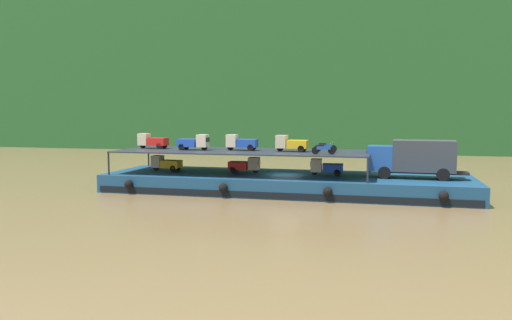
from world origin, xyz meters
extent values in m
plane|color=brown|center=(0.00, 0.00, 0.00)|extent=(400.00, 400.00, 0.00)
cube|color=#235628|center=(0.00, 59.78, 17.74)|extent=(148.94, 33.37, 35.49)
ellipsoid|color=#204E24|center=(0.00, 66.46, 30.17)|extent=(134.05, 30.04, 12.42)
cube|color=navy|center=(0.00, 0.00, 0.75)|extent=(31.06, 8.58, 1.50)
cube|color=black|center=(0.00, -4.31, 0.35)|extent=(30.44, 0.06, 0.50)
sphere|color=black|center=(-12.42, -4.51, 0.85)|extent=(0.72, 0.72, 0.72)
sphere|color=black|center=(-4.14, -4.51, 0.85)|extent=(0.72, 0.72, 0.72)
sphere|color=black|center=(4.14, -4.51, 0.85)|extent=(0.72, 0.72, 0.72)
sphere|color=black|center=(12.42, -4.51, 0.85)|extent=(0.72, 0.72, 0.72)
cube|color=#1E4C99|center=(7.93, 0.15, 3.10)|extent=(2.10, 2.27, 2.00)
cube|color=#192833|center=(6.90, 0.20, 3.45)|extent=(0.14, 1.84, 0.60)
cube|color=#33383D|center=(11.33, 0.00, 3.35)|extent=(4.90, 2.52, 2.50)
cube|color=black|center=(11.33, 0.00, 2.05)|extent=(6.86, 1.69, 0.20)
cylinder|color=black|center=(8.38, 1.15, 2.00)|extent=(1.01, 0.33, 1.00)
cylinder|color=black|center=(8.28, -0.87, 2.00)|extent=(1.01, 0.33, 1.00)
cylinder|color=black|center=(12.81, 0.94, 2.00)|extent=(1.01, 0.33, 1.00)
cylinder|color=black|center=(12.72, -1.08, 2.00)|extent=(1.01, 0.33, 1.00)
cylinder|color=#232833|center=(7.05, 3.81, 2.50)|extent=(0.16, 0.16, 2.00)
cylinder|color=#232833|center=(7.05, -3.81, 2.50)|extent=(0.16, 0.16, 2.00)
cylinder|color=#232833|center=(-14.65, 3.81, 2.50)|extent=(0.16, 0.16, 2.00)
cylinder|color=#232833|center=(-14.65, -3.81, 2.50)|extent=(0.16, 0.16, 2.00)
cube|color=#232833|center=(-3.80, 0.00, 3.45)|extent=(21.86, 7.78, 0.10)
cube|color=gold|center=(-10.61, 0.20, 2.13)|extent=(1.74, 1.26, 0.70)
cube|color=#C6B793|center=(-12.00, 0.26, 2.33)|extent=(0.94, 1.03, 1.10)
cube|color=#19232D|center=(-12.47, 0.27, 2.44)|extent=(0.07, 0.85, 0.38)
cylinder|color=black|center=(-12.15, 0.26, 1.78)|extent=(0.56, 0.16, 0.56)
cylinder|color=black|center=(-10.19, 0.72, 1.78)|extent=(0.56, 0.16, 0.56)
cylinder|color=black|center=(-10.23, -0.34, 1.78)|extent=(0.56, 0.16, 0.56)
cube|color=red|center=(-4.28, 0.49, 2.13)|extent=(1.72, 1.24, 0.70)
cube|color=#C6B793|center=(-2.89, 0.52, 2.33)|extent=(0.92, 1.02, 1.10)
cube|color=#19232D|center=(-2.42, 0.53, 2.44)|extent=(0.06, 0.85, 0.38)
cylinder|color=black|center=(-2.74, 0.53, 1.78)|extent=(0.56, 0.15, 0.56)
cylinder|color=black|center=(-4.67, -0.04, 1.78)|extent=(0.56, 0.15, 0.56)
cylinder|color=black|center=(-4.70, 1.01, 1.78)|extent=(0.56, 0.15, 0.56)
cube|color=#1E47B7|center=(4.04, 0.47, 2.13)|extent=(1.77, 1.30, 0.70)
cube|color=beige|center=(2.64, 0.39, 2.33)|extent=(0.96, 1.05, 1.10)
cube|color=#19232D|center=(2.17, 0.36, 2.44)|extent=(0.09, 0.85, 0.38)
cylinder|color=black|center=(2.49, 0.38, 1.78)|extent=(0.57, 0.17, 0.56)
cylinder|color=black|center=(4.41, 1.02, 1.78)|extent=(0.57, 0.17, 0.56)
cylinder|color=black|center=(4.47, -0.03, 1.78)|extent=(0.57, 0.17, 0.56)
cube|color=red|center=(-12.14, 0.70, 4.13)|extent=(1.73, 1.24, 0.70)
cube|color=beige|center=(-13.54, 0.73, 4.33)|extent=(0.93, 1.02, 1.10)
cube|color=#19232D|center=(-14.01, 0.75, 4.44)|extent=(0.06, 0.85, 0.38)
cylinder|color=black|center=(-13.69, 0.74, 3.78)|extent=(0.56, 0.15, 0.56)
cylinder|color=black|center=(-11.73, 1.22, 3.78)|extent=(0.56, 0.15, 0.56)
cylinder|color=black|center=(-11.76, 0.16, 3.78)|extent=(0.56, 0.15, 0.56)
cube|color=#1E47B7|center=(-8.75, -0.34, 4.13)|extent=(1.71, 1.22, 0.70)
cube|color=beige|center=(-7.35, -0.36, 4.33)|extent=(0.91, 1.01, 1.10)
cube|color=#19232D|center=(-6.88, -0.36, 4.44)|extent=(0.05, 0.85, 0.38)
cylinder|color=black|center=(-7.20, -0.36, 3.78)|extent=(0.56, 0.15, 0.56)
cylinder|color=black|center=(-9.15, -0.87, 3.78)|extent=(0.56, 0.15, 0.56)
cylinder|color=black|center=(-9.14, 0.19, 3.78)|extent=(0.56, 0.15, 0.56)
cube|color=#1E47B7|center=(-3.45, 0.36, 4.13)|extent=(1.72, 1.23, 0.70)
cube|color=beige|center=(-4.85, 0.34, 4.33)|extent=(0.92, 1.02, 1.10)
cube|color=#19232D|center=(-5.32, 0.33, 4.44)|extent=(0.06, 0.85, 0.38)
cylinder|color=black|center=(-5.00, 0.33, 3.78)|extent=(0.56, 0.15, 0.56)
cylinder|color=black|center=(-3.06, 0.90, 3.78)|extent=(0.56, 0.15, 0.56)
cylinder|color=black|center=(-3.04, -0.16, 3.78)|extent=(0.56, 0.15, 0.56)
cube|color=gold|center=(1.09, -0.03, 4.13)|extent=(1.76, 1.29, 0.70)
cube|color=#C6B793|center=(-0.31, 0.05, 4.33)|extent=(0.95, 1.05, 1.10)
cube|color=#19232D|center=(-0.78, 0.07, 4.44)|extent=(0.09, 0.85, 0.38)
cylinder|color=black|center=(-0.46, 0.06, 3.78)|extent=(0.57, 0.17, 0.56)
cylinder|color=black|center=(1.52, 0.48, 3.78)|extent=(0.57, 0.17, 0.56)
cylinder|color=black|center=(1.46, -0.58, 3.78)|extent=(0.57, 0.17, 0.56)
cylinder|color=black|center=(4.19, -2.26, 3.80)|extent=(0.61, 0.17, 0.60)
cylinder|color=black|center=(2.90, -2.41, 3.80)|extent=(0.61, 0.17, 0.60)
cube|color=#1E4C99|center=(3.54, -2.33, 4.02)|extent=(1.12, 0.33, 0.28)
cube|color=black|center=(3.30, -2.37, 4.20)|extent=(0.62, 0.27, 0.12)
cylinder|color=#B2B2B7|center=(4.09, -2.27, 4.35)|extent=(0.11, 0.55, 0.04)
cylinder|color=black|center=(4.10, 0.05, 3.80)|extent=(0.61, 0.14, 0.60)
cylinder|color=black|center=(2.80, -0.05, 3.80)|extent=(0.61, 0.14, 0.60)
cube|color=#1E4C99|center=(3.45, 0.00, 4.02)|extent=(1.11, 0.28, 0.28)
cube|color=black|center=(3.20, -0.02, 4.20)|extent=(0.61, 0.24, 0.12)
cylinder|color=#B2B2B7|center=(4.00, 0.04, 4.35)|extent=(0.08, 0.55, 0.04)
camera|label=1|loc=(8.01, -42.37, 6.76)|focal=35.37mm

